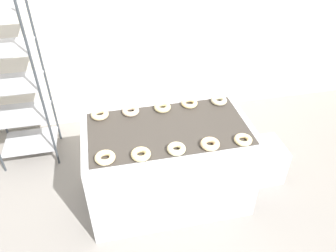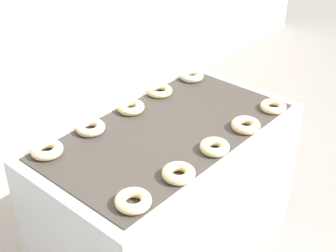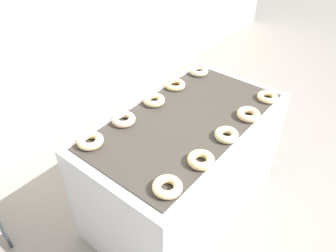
{
  "view_description": "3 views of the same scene",
  "coord_description": "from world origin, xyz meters",
  "px_view_note": "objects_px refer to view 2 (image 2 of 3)",
  "views": [
    {
      "loc": [
        -0.46,
        -1.47,
        2.49
      ],
      "look_at": [
        0.0,
        0.65,
        0.85
      ],
      "focal_mm": 35.0,
      "sensor_mm": 36.0,
      "label": 1
    },
    {
      "loc": [
        -1.55,
        -0.7,
        2.11
      ],
      "look_at": [
        0.0,
        0.65,
        0.85
      ],
      "focal_mm": 50.0,
      "sensor_mm": 36.0,
      "label": 2
    },
    {
      "loc": [
        -1.39,
        -0.32,
        2.09
      ],
      "look_at": [
        0.0,
        0.8,
        0.7
      ],
      "focal_mm": 35.0,
      "sensor_mm": 36.0,
      "label": 3
    }
  ],
  "objects_px": {
    "donut_near_leftmost": "(133,201)",
    "donut_near_center": "(215,147)",
    "donut_near_right": "(246,125)",
    "donut_far_left": "(90,128)",
    "glaze_bin": "(253,143)",
    "donut_far_center": "(131,107)",
    "donut_far_rightmost": "(192,76)",
    "donut_far_right": "(160,91)",
    "fryer_machine": "(168,192)",
    "donut_near_left": "(179,173)",
    "donut_far_leftmost": "(47,150)",
    "donut_near_rightmost": "(273,106)"
  },
  "relations": [
    {
      "from": "glaze_bin",
      "to": "donut_far_left",
      "type": "height_order",
      "value": "donut_far_left"
    },
    {
      "from": "glaze_bin",
      "to": "donut_near_rightmost",
      "type": "xyz_separation_m",
      "value": [
        -0.49,
        -0.37,
        0.65
      ]
    },
    {
      "from": "donut_near_leftmost",
      "to": "donut_far_right",
      "type": "distance_m",
      "value": 0.99
    },
    {
      "from": "glaze_bin",
      "to": "donut_far_rightmost",
      "type": "relative_size",
      "value": 2.63
    },
    {
      "from": "donut_near_center",
      "to": "donut_far_left",
      "type": "bearing_deg",
      "value": 115.36
    },
    {
      "from": "fryer_machine",
      "to": "donut_near_center",
      "type": "relative_size",
      "value": 9.91
    },
    {
      "from": "fryer_machine",
      "to": "donut_far_center",
      "type": "relative_size",
      "value": 9.56
    },
    {
      "from": "donut_near_leftmost",
      "to": "donut_far_left",
      "type": "distance_m",
      "value": 0.63
    },
    {
      "from": "donut_near_left",
      "to": "donut_far_left",
      "type": "xyz_separation_m",
      "value": [
        -0.0,
        0.59,
        -0.0
      ]
    },
    {
      "from": "donut_near_left",
      "to": "donut_far_rightmost",
      "type": "distance_m",
      "value": 1.01
    },
    {
      "from": "donut_far_leftmost",
      "to": "donut_near_right",
      "type": "bearing_deg",
      "value": -35.67
    },
    {
      "from": "donut_near_right",
      "to": "donut_far_left",
      "type": "distance_m",
      "value": 0.8
    },
    {
      "from": "donut_far_rightmost",
      "to": "donut_far_center",
      "type": "bearing_deg",
      "value": -179.89
    },
    {
      "from": "fryer_machine",
      "to": "donut_near_left",
      "type": "height_order",
      "value": "donut_near_left"
    },
    {
      "from": "donut_near_leftmost",
      "to": "donut_far_leftmost",
      "type": "distance_m",
      "value": 0.57
    },
    {
      "from": "donut_near_center",
      "to": "donut_near_right",
      "type": "xyz_separation_m",
      "value": [
        0.27,
        -0.0,
        0.0
      ]
    },
    {
      "from": "donut_near_leftmost",
      "to": "donut_near_center",
      "type": "xyz_separation_m",
      "value": [
        0.54,
        -0.02,
        -0.0
      ]
    },
    {
      "from": "donut_far_leftmost",
      "to": "donut_far_left",
      "type": "distance_m",
      "value": 0.27
    },
    {
      "from": "donut_near_center",
      "to": "donut_far_rightmost",
      "type": "xyz_separation_m",
      "value": [
        0.55,
        0.58,
        -0.0
      ]
    },
    {
      "from": "donut_far_right",
      "to": "donut_far_rightmost",
      "type": "height_order",
      "value": "donut_far_rightmost"
    },
    {
      "from": "donut_far_leftmost",
      "to": "donut_near_rightmost",
      "type": "bearing_deg",
      "value": -28.34
    },
    {
      "from": "fryer_machine",
      "to": "donut_far_leftmost",
      "type": "bearing_deg",
      "value": 152.4
    },
    {
      "from": "donut_far_right",
      "to": "donut_far_rightmost",
      "type": "distance_m",
      "value": 0.28
    },
    {
      "from": "donut_near_rightmost",
      "to": "donut_far_left",
      "type": "distance_m",
      "value": 1.01
    },
    {
      "from": "donut_near_left",
      "to": "donut_far_right",
      "type": "distance_m",
      "value": 0.81
    },
    {
      "from": "donut_far_leftmost",
      "to": "donut_far_left",
      "type": "height_order",
      "value": "donut_far_leftmost"
    },
    {
      "from": "glaze_bin",
      "to": "donut_near_leftmost",
      "type": "xyz_separation_m",
      "value": [
        -1.57,
        -0.35,
        0.66
      ]
    },
    {
      "from": "donut_near_right",
      "to": "donut_far_right",
      "type": "distance_m",
      "value": 0.6
    },
    {
      "from": "fryer_machine",
      "to": "glaze_bin",
      "type": "xyz_separation_m",
      "value": [
        1.03,
        0.07,
        -0.22
      ]
    },
    {
      "from": "donut_far_left",
      "to": "donut_far_right",
      "type": "bearing_deg",
      "value": 1.35
    },
    {
      "from": "fryer_machine",
      "to": "donut_near_leftmost",
      "type": "bearing_deg",
      "value": -152.3
    },
    {
      "from": "glaze_bin",
      "to": "donut_far_rightmost",
      "type": "xyz_separation_m",
      "value": [
        -0.49,
        0.21,
        0.66
      ]
    },
    {
      "from": "donut_far_left",
      "to": "donut_far_rightmost",
      "type": "height_order",
      "value": "same"
    },
    {
      "from": "glaze_bin",
      "to": "donut_near_center",
      "type": "height_order",
      "value": "donut_near_center"
    },
    {
      "from": "donut_near_center",
      "to": "donut_far_rightmost",
      "type": "bearing_deg",
      "value": 46.78
    },
    {
      "from": "donut_near_rightmost",
      "to": "donut_far_center",
      "type": "bearing_deg",
      "value": 132.4
    },
    {
      "from": "donut_near_left",
      "to": "glaze_bin",
      "type": "bearing_deg",
      "value": 15.86
    },
    {
      "from": "donut_near_rightmost",
      "to": "donut_far_right",
      "type": "relative_size",
      "value": 0.95
    },
    {
      "from": "donut_near_left",
      "to": "donut_near_right",
      "type": "bearing_deg",
      "value": 0.3
    },
    {
      "from": "donut_far_right",
      "to": "glaze_bin",
      "type": "bearing_deg",
      "value": -16.78
    },
    {
      "from": "donut_near_leftmost",
      "to": "donut_near_center",
      "type": "bearing_deg",
      "value": -1.72
    },
    {
      "from": "donut_near_leftmost",
      "to": "donut_far_leftmost",
      "type": "bearing_deg",
      "value": 91.06
    },
    {
      "from": "donut_near_right",
      "to": "donut_near_leftmost",
      "type": "bearing_deg",
      "value": 178.79
    },
    {
      "from": "glaze_bin",
      "to": "donut_far_center",
      "type": "bearing_deg",
      "value": 168.22
    },
    {
      "from": "donut_far_leftmost",
      "to": "donut_near_leftmost",
      "type": "bearing_deg",
      "value": -88.94
    },
    {
      "from": "donut_far_leftmost",
      "to": "donut_far_rightmost",
      "type": "bearing_deg",
      "value": -0.2
    },
    {
      "from": "fryer_machine",
      "to": "donut_far_right",
      "type": "bearing_deg",
      "value": 48.41
    },
    {
      "from": "donut_near_leftmost",
      "to": "donut_near_left",
      "type": "distance_m",
      "value": 0.26
    },
    {
      "from": "glaze_bin",
      "to": "donut_near_right",
      "type": "height_order",
      "value": "donut_near_right"
    },
    {
      "from": "donut_far_leftmost",
      "to": "glaze_bin",
      "type": "bearing_deg",
      "value": -7.86
    }
  ]
}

